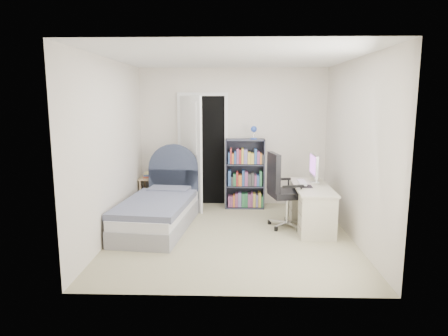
{
  "coord_description": "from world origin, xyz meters",
  "views": [
    {
      "loc": [
        0.06,
        -5.52,
        1.96
      ],
      "look_at": [
        -0.11,
        0.2,
        0.96
      ],
      "focal_mm": 32.0,
      "sensor_mm": 36.0,
      "label": 1
    }
  ],
  "objects_px": {
    "floor_lamp": "(191,172)",
    "desk": "(311,204)",
    "nightstand": "(152,184)",
    "bed": "(159,210)",
    "office_chair": "(282,187)",
    "bookcase": "(245,177)"
  },
  "relations": [
    {
      "from": "bed",
      "to": "bookcase",
      "type": "bearing_deg",
      "value": 40.89
    },
    {
      "from": "nightstand",
      "to": "floor_lamp",
      "type": "height_order",
      "value": "floor_lamp"
    },
    {
      "from": "bed",
      "to": "floor_lamp",
      "type": "xyz_separation_m",
      "value": [
        0.36,
        1.18,
        0.37
      ]
    },
    {
      "from": "floor_lamp",
      "to": "desk",
      "type": "xyz_separation_m",
      "value": [
        1.96,
        -1.11,
        -0.28
      ]
    },
    {
      "from": "floor_lamp",
      "to": "desk",
      "type": "bearing_deg",
      "value": -29.51
    },
    {
      "from": "bed",
      "to": "office_chair",
      "type": "height_order",
      "value": "bed"
    },
    {
      "from": "bed",
      "to": "desk",
      "type": "bearing_deg",
      "value": 1.81
    },
    {
      "from": "floor_lamp",
      "to": "bookcase",
      "type": "relative_size",
      "value": 1.06
    },
    {
      "from": "bed",
      "to": "office_chair",
      "type": "bearing_deg",
      "value": 1.67
    },
    {
      "from": "nightstand",
      "to": "office_chair",
      "type": "distance_m",
      "value": 2.54
    },
    {
      "from": "bookcase",
      "to": "desk",
      "type": "distance_m",
      "value": 1.48
    },
    {
      "from": "bookcase",
      "to": "desk",
      "type": "bearing_deg",
      "value": -47.92
    },
    {
      "from": "nightstand",
      "to": "floor_lamp",
      "type": "distance_m",
      "value": 0.77
    },
    {
      "from": "office_chair",
      "to": "floor_lamp",
      "type": "bearing_deg",
      "value": 143.19
    },
    {
      "from": "bed",
      "to": "bookcase",
      "type": "xyz_separation_m",
      "value": [
        1.34,
        1.16,
        0.3
      ]
    },
    {
      "from": "bookcase",
      "to": "floor_lamp",
      "type": "bearing_deg",
      "value": 178.75
    },
    {
      "from": "bed",
      "to": "office_chair",
      "type": "distance_m",
      "value": 1.91
    },
    {
      "from": "nightstand",
      "to": "floor_lamp",
      "type": "bearing_deg",
      "value": -2.95
    },
    {
      "from": "bookcase",
      "to": "nightstand",
      "type": "bearing_deg",
      "value": 178.02
    },
    {
      "from": "bed",
      "to": "floor_lamp",
      "type": "bearing_deg",
      "value": 72.93
    },
    {
      "from": "desk",
      "to": "office_chair",
      "type": "xyz_separation_m",
      "value": [
        -0.45,
        -0.02,
        0.28
      ]
    },
    {
      "from": "bed",
      "to": "desk",
      "type": "relative_size",
      "value": 1.51
    }
  ]
}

